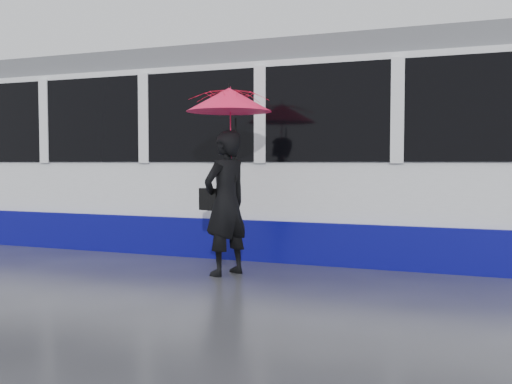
% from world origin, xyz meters
% --- Properties ---
extents(ground, '(90.00, 90.00, 0.00)m').
position_xyz_m(ground, '(0.00, 0.00, 0.00)').
color(ground, '#2C2C31').
rests_on(ground, ground).
extents(rails, '(34.00, 1.51, 0.02)m').
position_xyz_m(rails, '(0.00, 2.50, 0.01)').
color(rails, '#3F3D38').
rests_on(rails, ground).
extents(tram, '(26.00, 2.56, 3.35)m').
position_xyz_m(tram, '(2.25, 2.50, 1.64)').
color(tram, white).
rests_on(tram, ground).
extents(woman, '(0.70, 0.82, 1.91)m').
position_xyz_m(woman, '(-0.32, 0.16, 0.95)').
color(woman, black).
rests_on(woman, ground).
extents(umbrella, '(1.48, 1.48, 1.29)m').
position_xyz_m(umbrella, '(-0.27, 0.16, 2.09)').
color(umbrella, '#DE125B').
rests_on(umbrella, ground).
extents(handbag, '(0.37, 0.27, 0.48)m').
position_xyz_m(handbag, '(-0.54, 0.18, 1.00)').
color(handbag, black).
rests_on(handbag, ground).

